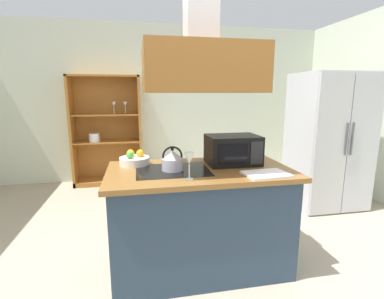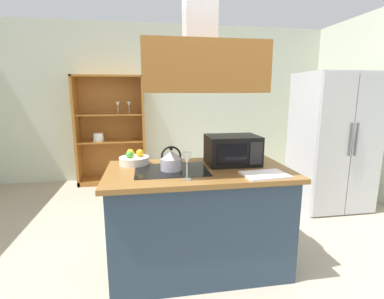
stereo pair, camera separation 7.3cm
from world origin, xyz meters
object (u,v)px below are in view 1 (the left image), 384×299
at_px(cutting_board, 266,174).
at_px(fruit_bowl, 135,160).
at_px(microwave, 233,150).
at_px(refrigerator, 328,141).
at_px(dish_cabinet, 107,137).
at_px(kettle, 172,160).
at_px(wine_glass_on_counter, 189,160).

relative_size(cutting_board, fruit_bowl, 1.28).
xyz_separation_m(cutting_board, microwave, (-0.14, 0.41, 0.12)).
relative_size(refrigerator, dish_cabinet, 0.99).
bearing_deg(dish_cabinet, kettle, -73.63).
bearing_deg(dish_cabinet, refrigerator, -27.70).
height_order(cutting_board, microwave, microwave).
bearing_deg(cutting_board, wine_glass_on_counter, 179.37).
relative_size(wine_glass_on_counter, fruit_bowl, 0.77).
relative_size(refrigerator, microwave, 3.90).
bearing_deg(wine_glass_on_counter, dish_cabinet, 106.53).
height_order(microwave, fruit_bowl, microwave).
height_order(microwave, wine_glass_on_counter, microwave).
distance_m(dish_cabinet, fruit_bowl, 2.48).
bearing_deg(kettle, cutting_board, -21.96).
distance_m(microwave, wine_glass_on_counter, 0.62).
bearing_deg(refrigerator, microwave, -150.39).
bearing_deg(cutting_board, refrigerator, 41.40).
distance_m(dish_cabinet, wine_glass_on_counter, 3.09).
bearing_deg(cutting_board, dish_cabinet, 116.69).
bearing_deg(cutting_board, fruit_bowl, 152.24).
height_order(cutting_board, wine_glass_on_counter, wine_glass_on_counter).
relative_size(refrigerator, kettle, 8.88).
distance_m(kettle, fruit_bowl, 0.40).
xyz_separation_m(dish_cabinet, microwave, (1.35, -2.55, 0.23)).
bearing_deg(refrigerator, cutting_board, -138.60).
height_order(kettle, wine_glass_on_counter, same).
relative_size(kettle, microwave, 0.44).
xyz_separation_m(refrigerator, fruit_bowl, (-2.56, -0.83, 0.05)).
distance_m(refrigerator, cutting_board, 2.06).
distance_m(kettle, microwave, 0.58).
xyz_separation_m(dish_cabinet, wine_glass_on_counter, (0.88, -2.95, 0.25)).
relative_size(kettle, wine_glass_on_counter, 0.98).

